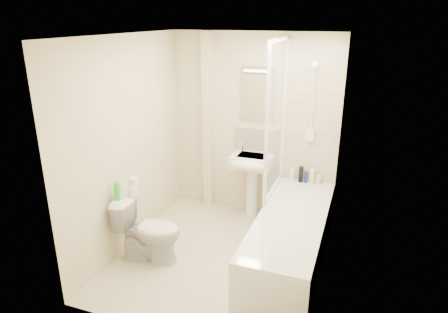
% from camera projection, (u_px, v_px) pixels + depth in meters
% --- Properties ---
extents(floor, '(2.50, 2.50, 0.00)m').
position_uv_depth(floor, '(220.00, 256.00, 4.52)').
color(floor, beige).
rests_on(floor, ground).
extents(wall_back, '(2.20, 0.02, 2.40)m').
position_uv_depth(wall_back, '(253.00, 127.00, 5.22)').
color(wall_back, beige).
rests_on(wall_back, ground).
extents(wall_left, '(0.02, 2.50, 2.40)m').
position_uv_depth(wall_left, '(128.00, 145.00, 4.47)').
color(wall_left, beige).
rests_on(wall_left, ground).
extents(wall_right, '(0.02, 2.50, 2.40)m').
position_uv_depth(wall_right, '(329.00, 170.00, 3.76)').
color(wall_right, beige).
rests_on(wall_right, ground).
extents(ceiling, '(2.20, 2.50, 0.02)m').
position_uv_depth(ceiling, '(219.00, 35.00, 3.71)').
color(ceiling, white).
rests_on(ceiling, wall_back).
extents(tile_back, '(0.70, 0.01, 1.75)m').
position_uv_depth(tile_back, '(312.00, 115.00, 4.89)').
color(tile_back, beige).
rests_on(tile_back, wall_back).
extents(tile_right, '(0.01, 2.10, 1.75)m').
position_uv_depth(tile_right, '(332.00, 141.00, 3.87)').
color(tile_right, beige).
rests_on(tile_right, wall_right).
extents(pipe_boxing, '(0.12, 0.12, 2.40)m').
position_uv_depth(pipe_boxing, '(208.00, 124.00, 5.37)').
color(pipe_boxing, beige).
rests_on(pipe_boxing, ground).
extents(splashback, '(0.60, 0.02, 0.30)m').
position_uv_depth(splashback, '(256.00, 140.00, 5.25)').
color(splashback, beige).
rests_on(splashback, wall_back).
extents(mirror, '(0.46, 0.01, 0.60)m').
position_uv_depth(mirror, '(258.00, 98.00, 5.07)').
color(mirror, white).
rests_on(mirror, wall_back).
extents(strip_light, '(0.42, 0.07, 0.07)m').
position_uv_depth(strip_light, '(258.00, 69.00, 4.92)').
color(strip_light, silver).
rests_on(strip_light, wall_back).
extents(bathtub, '(0.70, 2.10, 0.55)m').
position_uv_depth(bathtub, '(291.00, 237.00, 4.36)').
color(bathtub, white).
rests_on(bathtub, ground).
extents(shower_screen, '(0.04, 0.92, 1.80)m').
position_uv_depth(shower_screen, '(276.00, 118.00, 4.61)').
color(shower_screen, white).
rests_on(shower_screen, bathtub).
extents(shower_fixture, '(0.10, 0.16, 0.99)m').
position_uv_depth(shower_fixture, '(312.00, 106.00, 4.81)').
color(shower_fixture, white).
rests_on(shower_fixture, wall_back).
extents(pedestal_sink, '(0.52, 0.48, 1.00)m').
position_uv_depth(pedestal_sink, '(251.00, 169.00, 5.16)').
color(pedestal_sink, white).
rests_on(pedestal_sink, ground).
extents(bottle_white_a, '(0.06, 0.06, 0.17)m').
position_uv_depth(bottle_white_a, '(292.00, 174.00, 5.15)').
color(bottle_white_a, white).
rests_on(bottle_white_a, bathtub).
extents(bottle_black_b, '(0.06, 0.06, 0.21)m').
position_uv_depth(bottle_black_b, '(301.00, 174.00, 5.11)').
color(bottle_black_b, black).
rests_on(bottle_black_b, bathtub).
extents(bottle_blue, '(0.05, 0.05, 0.14)m').
position_uv_depth(bottle_blue, '(306.00, 177.00, 5.10)').
color(bottle_blue, navy).
rests_on(bottle_blue, bathtub).
extents(bottle_cream, '(0.07, 0.07, 0.19)m').
position_uv_depth(bottle_cream, '(312.00, 176.00, 5.07)').
color(bottle_cream, '#F2E7BB').
rests_on(bottle_cream, bathtub).
extents(bottle_white_b, '(0.06, 0.06, 0.12)m').
position_uv_depth(bottle_white_b, '(318.00, 180.00, 5.05)').
color(bottle_white_b, silver).
rests_on(bottle_white_b, bathtub).
extents(toilet, '(0.59, 0.81, 0.72)m').
position_uv_depth(toilet, '(149.00, 230.00, 4.36)').
color(toilet, white).
rests_on(toilet, ground).
extents(toilet_roll_lower, '(0.11, 0.11, 0.11)m').
position_uv_depth(toilet_roll_lower, '(132.00, 191.00, 4.35)').
color(toilet_roll_lower, white).
rests_on(toilet_roll_lower, toilet).
extents(toilet_roll_upper, '(0.11, 0.11, 0.09)m').
position_uv_depth(toilet_roll_upper, '(133.00, 181.00, 4.34)').
color(toilet_roll_upper, white).
rests_on(toilet_roll_upper, toilet_roll_lower).
extents(green_bottle, '(0.06, 0.06, 0.20)m').
position_uv_depth(green_bottle, '(117.00, 191.00, 4.23)').
color(green_bottle, green).
rests_on(green_bottle, toilet).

